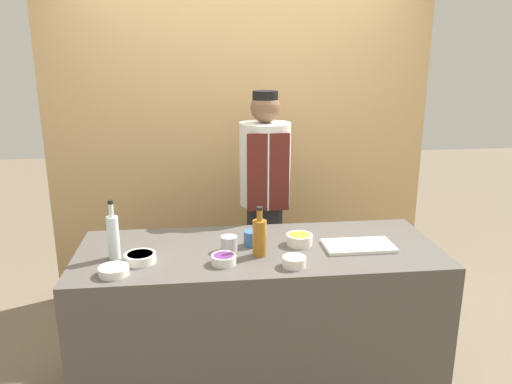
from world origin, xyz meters
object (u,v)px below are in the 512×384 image
object	(u,v)px
sauce_bowl_yellow	(299,239)
bottle_clear	(113,236)
sauce_bowl_purple	(224,259)
bottle_amber	(260,237)
sauce_bowl_brown	(294,261)
sauce_bowl_green	(140,257)
cup_blue	(252,238)
sauce_bowl_white	(114,270)
chef_center	(265,205)
cutting_board	(359,246)
cup_steel	(229,244)

from	to	relation	value
sauce_bowl_yellow	bottle_clear	xyz separation A→B (m)	(-1.00, -0.08, 0.09)
sauce_bowl_purple	bottle_amber	world-z (taller)	bottle_amber
sauce_bowl_brown	sauce_bowl_green	xyz separation A→B (m)	(-0.78, 0.14, -0.00)
sauce_bowl_brown	bottle_amber	bearing A→B (deg)	134.13
sauce_bowl_green	cup_blue	xyz separation A→B (m)	(0.60, 0.17, 0.02)
sauce_bowl_white	chef_center	size ratio (longest dim) A/B	0.09
sauce_bowl_purple	cup_blue	xyz separation A→B (m)	(0.17, 0.23, 0.02)
sauce_bowl_green	sauce_bowl_brown	bearing A→B (deg)	-10.29
cutting_board	bottle_clear	xyz separation A→B (m)	(-1.32, 0.00, 0.11)
sauce_bowl_purple	sauce_bowl_yellow	xyz separation A→B (m)	(0.44, 0.21, 0.01)
sauce_bowl_green	cup_blue	distance (m)	0.62
bottle_clear	chef_center	xyz separation A→B (m)	(0.89, 0.74, -0.09)
sauce_bowl_white	cup_steel	distance (m)	0.62
sauce_bowl_white	bottle_amber	xyz separation A→B (m)	(0.73, 0.16, 0.08)
cutting_board	chef_center	size ratio (longest dim) A/B	0.22
sauce_bowl_purple	sauce_bowl_brown	bearing A→B (deg)	-11.74
sauce_bowl_brown	bottle_amber	size ratio (longest dim) A/B	0.44
sauce_bowl_yellow	cutting_board	xyz separation A→B (m)	(0.32, -0.08, -0.02)
sauce_bowl_yellow	sauce_bowl_white	size ratio (longest dim) A/B	1.00
sauce_bowl_brown	sauce_bowl_green	size ratio (longest dim) A/B	0.74
sauce_bowl_brown	cup_steel	xyz separation A→B (m)	(-0.31, 0.24, 0.01)
bottle_amber	sauce_bowl_white	bearing A→B (deg)	-167.80
sauce_bowl_green	bottle_clear	world-z (taller)	bottle_clear
sauce_bowl_brown	sauce_bowl_purple	bearing A→B (deg)	168.26
cutting_board	bottle_clear	world-z (taller)	bottle_clear
sauce_bowl_yellow	cup_steel	distance (m)	0.40
bottle_clear	sauce_bowl_brown	bearing A→B (deg)	-12.91
sauce_bowl_green	bottle_clear	bearing A→B (deg)	153.66
cup_steel	sauce_bowl_yellow	bearing A→B (deg)	6.87
cup_steel	sauce_bowl_green	bearing A→B (deg)	-168.00
cup_steel	bottle_amber	bearing A→B (deg)	-26.61
bottle_amber	cup_blue	size ratio (longest dim) A/B	2.94
sauce_bowl_brown	cutting_board	xyz separation A→B (m)	(0.40, 0.21, -0.02)
bottle_clear	cup_blue	distance (m)	0.75
bottle_amber	cup_steel	world-z (taller)	bottle_amber
sauce_bowl_green	bottle_amber	distance (m)	0.63
sauce_bowl_brown	cup_blue	world-z (taller)	cup_blue
sauce_bowl_brown	cup_blue	distance (m)	0.36
cup_blue	chef_center	size ratio (longest dim) A/B	0.05
cutting_board	bottle_amber	xyz separation A→B (m)	(-0.56, -0.05, 0.10)
sauce_bowl_brown	cutting_board	size ratio (longest dim) A/B	0.32
sauce_bowl_purple	chef_center	bearing A→B (deg)	69.49
bottle_clear	cup_blue	xyz separation A→B (m)	(0.74, 0.10, -0.08)
cutting_board	bottle_clear	distance (m)	1.32
bottle_clear	cup_steel	size ratio (longest dim) A/B	3.55
sauce_bowl_white	chef_center	bearing A→B (deg)	47.51
sauce_bowl_purple	bottle_clear	xyz separation A→B (m)	(-0.57, 0.14, 0.10)
sauce_bowl_purple	chef_center	size ratio (longest dim) A/B	0.08
sauce_bowl_green	sauce_bowl_white	bearing A→B (deg)	-129.02
sauce_bowl_white	cup_steel	xyz separation A→B (m)	(0.58, 0.24, 0.02)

